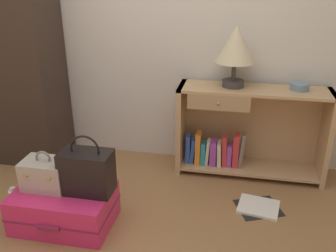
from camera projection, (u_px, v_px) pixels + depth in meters
The scene contains 9 objects.
back_wall at pixel (156, 7), 2.95m from camera, with size 6.40×0.10×2.60m, color beige.
bookshelf at pixel (244, 132), 2.98m from camera, with size 1.18×0.34×0.74m.
table_lamp at pixel (236, 46), 2.74m from camera, with size 0.31×0.31×0.47m.
bowl at pixel (299, 86), 2.77m from camera, with size 0.14×0.14×0.05m, color slate.
suitcase_large at pixel (64, 207), 2.43m from camera, with size 0.64×0.45×0.25m.
train_case at pixel (45, 174), 2.39m from camera, with size 0.29×0.21×0.27m.
handbag at pixel (87, 171), 2.32m from camera, with size 0.33×0.19×0.40m.
bottle at pixel (14, 199), 2.61m from camera, with size 0.06×0.06×0.17m.
open_book_on_floor at pixel (258, 207), 2.63m from camera, with size 0.37×0.35×0.02m.
Camera 1 is at (0.68, -1.51, 1.58)m, focal length 39.08 mm.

